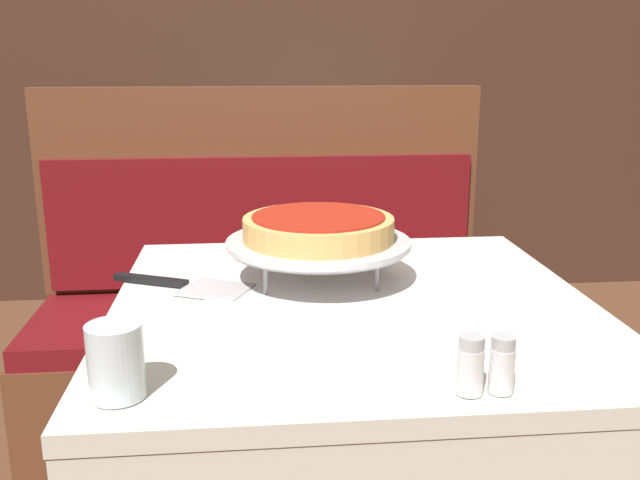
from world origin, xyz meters
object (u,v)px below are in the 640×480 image
at_px(dining_table_rear, 318,184).
at_px(pepper_shaker, 502,365).
at_px(pizza_server, 187,285).
at_px(condiment_caddy, 335,150).
at_px(booth_bench, 266,348).
at_px(salt_shaker, 470,365).
at_px(deep_dish_pizza, 318,228).
at_px(dining_table_front, 353,362).
at_px(water_glass_near, 116,361).
at_px(pizza_pan_stand, 318,245).

bearing_deg(dining_table_rear, pepper_shaker, -89.04).
distance_m(pizza_server, condiment_caddy, 1.63).
bearing_deg(booth_bench, dining_table_rear, 74.65).
bearing_deg(salt_shaker, deep_dish_pizza, 107.55).
relative_size(dining_table_front, booth_bench, 0.61).
xyz_separation_m(dining_table_rear, pepper_shaker, (0.04, -2.11, 0.15)).
bearing_deg(water_glass_near, pizza_server, 83.32).
bearing_deg(pepper_shaker, pizza_server, 133.14).
bearing_deg(pepper_shaker, dining_table_front, 110.66).
relative_size(dining_table_front, pizza_server, 3.09).
bearing_deg(pepper_shaker, pizza_pan_stand, 111.98).
bearing_deg(dining_table_rear, salt_shaker, -90.15).
height_order(pizza_pan_stand, pizza_server, pizza_pan_stand).
xyz_separation_m(water_glass_near, condiment_caddy, (0.51, 2.00, -0.01)).
distance_m(dining_table_front, dining_table_rear, 1.75).
bearing_deg(dining_table_rear, booth_bench, -105.35).
xyz_separation_m(booth_bench, deep_dish_pizza, (0.09, -0.75, 0.56)).
xyz_separation_m(dining_table_rear, salt_shaker, (-0.01, -2.11, 0.15)).
bearing_deg(dining_table_front, deep_dish_pizza, 116.41).
height_order(dining_table_rear, booth_bench, booth_bench).
height_order(dining_table_front, pizza_pan_stand, pizza_pan_stand).
bearing_deg(pizza_pan_stand, pizza_server, -178.66).
relative_size(booth_bench, pepper_shaker, 18.06).
distance_m(dining_table_rear, pizza_pan_stand, 1.66).
bearing_deg(condiment_caddy, pizza_pan_stand, -97.79).
relative_size(booth_bench, deep_dish_pizza, 4.88).
height_order(dining_table_front, dining_table_rear, same).
relative_size(dining_table_front, condiment_caddy, 4.89).
bearing_deg(deep_dish_pizza, booth_bench, 96.91).
bearing_deg(condiment_caddy, dining_table_rear, 128.49).
bearing_deg(deep_dish_pizza, pepper_shaker, -68.02).
height_order(deep_dish_pizza, condiment_caddy, condiment_caddy).
height_order(dining_table_rear, salt_shaker, salt_shaker).
height_order(pizza_pan_stand, pepper_shaker, pizza_pan_stand).
height_order(pizza_pan_stand, salt_shaker, pizza_pan_stand).
bearing_deg(deep_dish_pizza, dining_table_front, -63.59).
height_order(deep_dish_pizza, pizza_server, deep_dish_pizza).
bearing_deg(pepper_shaker, salt_shaker, 180.00).
relative_size(pizza_pan_stand, condiment_caddy, 2.01).
bearing_deg(pepper_shaker, water_glass_near, 175.93).
relative_size(pizza_pan_stand, pizza_server, 1.27).
distance_m(booth_bench, water_glass_near, 1.30).
bearing_deg(salt_shaker, pepper_shaker, -0.00).
bearing_deg(pizza_pan_stand, salt_shaker, -72.45).
bearing_deg(water_glass_near, salt_shaker, -4.45).
distance_m(booth_bench, pizza_server, 0.90).
height_order(booth_bench, pizza_server, booth_bench).
height_order(dining_table_front, booth_bench, booth_bench).
bearing_deg(condiment_caddy, water_glass_near, -104.27).
xyz_separation_m(booth_bench, salt_shaker, (0.24, -1.22, 0.49)).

